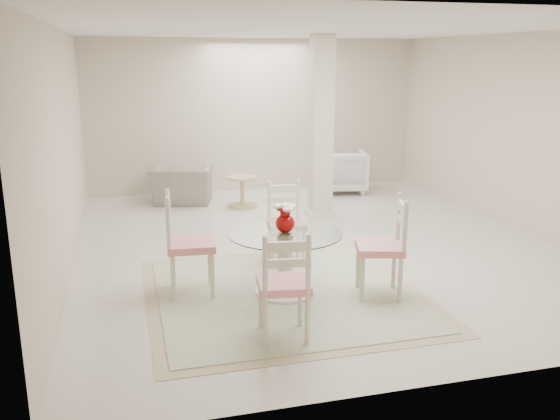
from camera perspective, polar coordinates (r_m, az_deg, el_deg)
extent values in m
plane|color=silver|center=(7.76, 3.39, -3.31)|extent=(7.00, 7.00, 0.00)
cube|color=beige|center=(10.82, -2.34, 9.06)|extent=(6.00, 0.02, 2.70)
cube|color=beige|center=(4.34, 18.18, 0.19)|extent=(6.00, 0.02, 2.70)
cube|color=beige|center=(7.12, -20.15, 5.38)|extent=(0.02, 7.00, 2.70)
cube|color=beige|center=(8.87, 22.42, 6.80)|extent=(0.02, 7.00, 2.70)
cube|color=white|center=(7.40, 3.71, 17.03)|extent=(6.00, 7.00, 0.02)
cube|color=beige|center=(8.84, 3.99, 7.83)|extent=(0.30, 0.30, 2.70)
cube|color=tan|center=(6.15, 0.48, -8.11)|extent=(2.78, 2.78, 0.01)
cube|color=beige|center=(6.15, 0.48, -8.05)|extent=(2.55, 2.55, 0.01)
cylinder|color=beige|center=(6.15, 0.48, -7.95)|extent=(0.60, 0.60, 0.04)
cylinder|color=beige|center=(6.03, 0.49, -5.10)|extent=(0.15, 0.15, 0.62)
cylinder|color=beige|center=(5.94, 0.49, -2.39)|extent=(0.25, 0.25, 0.02)
cylinder|color=white|center=(5.93, 0.49, -2.23)|extent=(1.16, 1.16, 0.01)
ellipsoid|color=#9D0504|center=(5.90, 0.50, -1.31)|extent=(0.20, 0.20, 0.19)
cylinder|color=#9D0504|center=(5.87, 0.50, -0.24)|extent=(0.10, 0.10, 0.05)
cylinder|color=#9D0504|center=(5.86, 0.50, 0.12)|extent=(0.17, 0.17, 0.02)
ellipsoid|color=white|center=(5.86, 0.50, 0.38)|extent=(0.11, 0.11, 0.05)
ellipsoid|color=white|center=(5.90, 1.01, 0.31)|extent=(0.11, 0.11, 0.05)
ellipsoid|color=white|center=(5.88, -0.10, 0.32)|extent=(0.11, 0.11, 0.05)
ellipsoid|color=white|center=(5.81, 0.76, 0.04)|extent=(0.11, 0.11, 0.05)
cylinder|color=beige|center=(6.28, 7.52, -5.47)|extent=(0.05, 0.05, 0.48)
cylinder|color=beige|center=(5.93, 7.91, -6.69)|extent=(0.05, 0.05, 0.48)
cylinder|color=beige|center=(6.33, 10.90, -5.44)|extent=(0.05, 0.05, 0.48)
cylinder|color=beige|center=(5.99, 11.49, -6.65)|extent=(0.05, 0.05, 0.48)
cube|color=#B61317|center=(6.04, 9.56, -3.60)|extent=(0.56, 0.56, 0.07)
cube|color=beige|center=(5.98, 11.67, -0.42)|extent=(0.16, 0.41, 0.56)
cylinder|color=#EEE8C4|center=(6.78, -0.61, -3.97)|extent=(0.04, 0.04, 0.44)
cylinder|color=#EEE8C4|center=(6.84, 2.27, -3.82)|extent=(0.04, 0.04, 0.44)
cylinder|color=#EEE8C4|center=(7.11, -1.00, -3.09)|extent=(0.04, 0.04, 0.44)
cylinder|color=#EEE8C4|center=(7.16, 1.75, -2.97)|extent=(0.04, 0.04, 0.44)
cube|color=#B31325|center=(6.90, 0.61, -1.43)|extent=(0.47, 0.47, 0.07)
cube|color=#EEE8C4|center=(7.00, 0.36, 1.53)|extent=(0.39, 0.08, 0.52)
cylinder|color=beige|center=(5.98, -6.52, -6.40)|extent=(0.05, 0.05, 0.49)
cylinder|color=beige|center=(6.34, -6.76, -5.17)|extent=(0.05, 0.05, 0.49)
cylinder|color=beige|center=(5.97, -10.24, -6.57)|extent=(0.05, 0.05, 0.49)
cylinder|color=beige|center=(6.33, -10.26, -5.33)|extent=(0.05, 0.05, 0.49)
cube|color=red|center=(6.06, -8.54, -3.33)|extent=(0.51, 0.51, 0.08)
cube|color=beige|center=(5.96, -10.73, -0.13)|extent=(0.08, 0.43, 0.58)
cylinder|color=beige|center=(5.38, 1.96, -8.97)|extent=(0.04, 0.04, 0.45)
cylinder|color=beige|center=(5.33, -1.86, -9.17)|extent=(0.04, 0.04, 0.45)
cylinder|color=beige|center=(5.06, 2.64, -10.55)|extent=(0.04, 0.04, 0.45)
cylinder|color=beige|center=(5.01, -1.44, -10.79)|extent=(0.04, 0.04, 0.45)
cube|color=red|center=(5.09, 0.33, -7.17)|extent=(0.49, 0.49, 0.07)
cube|color=beige|center=(4.79, 0.66, -4.35)|extent=(0.40, 0.09, 0.53)
imported|color=gray|center=(10.02, -9.38, 2.44)|extent=(1.13, 1.05, 0.62)
imported|color=silver|center=(10.76, 6.07, 3.72)|extent=(0.95, 0.97, 0.75)
cylinder|color=#CBBA7D|center=(9.70, -3.62, 0.44)|extent=(0.46, 0.46, 0.04)
cylinder|color=#CBBA7D|center=(9.65, -3.64, 1.77)|extent=(0.07, 0.07, 0.44)
cylinder|color=#CBBA7D|center=(9.60, -3.67, 3.15)|extent=(0.48, 0.48, 0.03)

